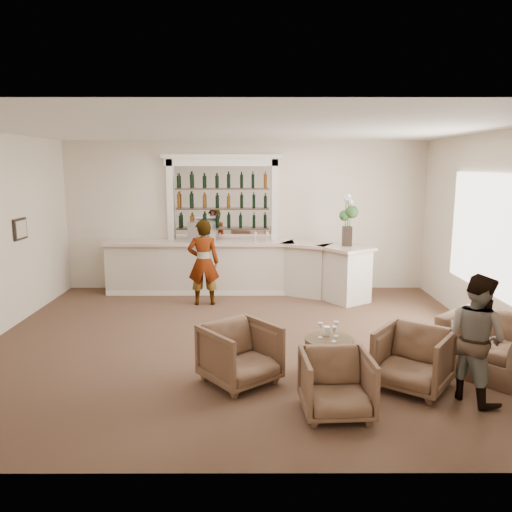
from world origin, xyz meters
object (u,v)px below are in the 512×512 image
at_px(bar_counter, 238,268).
at_px(flower_vase, 348,217).
at_px(sommelier, 203,263).
at_px(armchair_far, 492,346).
at_px(armchair_right, 413,359).
at_px(cocktail_table, 329,356).
at_px(espresso_machine, 202,232).
at_px(guest, 476,338).
at_px(armchair_left, 240,354).
at_px(armchair_center, 336,384).

xyz_separation_m(bar_counter, flower_vase, (2.26, -0.52, 1.16)).
relative_size(sommelier, armchair_far, 1.46).
xyz_separation_m(armchair_right, armchair_far, (1.21, 0.47, -0.00)).
xyz_separation_m(cocktail_table, espresso_machine, (-2.13, 4.31, 1.11)).
xyz_separation_m(bar_counter, guest, (2.98, -5.02, 0.20)).
xyz_separation_m(sommelier, espresso_machine, (-0.12, 0.89, 0.50)).
xyz_separation_m(sommelier, guest, (3.63, -4.15, -0.09)).
height_order(armchair_left, flower_vase, flower_vase).
height_order(bar_counter, armchair_left, bar_counter).
distance_m(sommelier, armchair_left, 3.81).
relative_size(sommelier, espresso_machine, 3.49).
bearing_deg(cocktail_table, armchair_right, -23.83).
bearing_deg(espresso_machine, bar_counter, 12.18).
relative_size(bar_counter, guest, 3.72).
xyz_separation_m(guest, armchair_far, (0.58, 0.77, -0.39)).
height_order(guest, flower_vase, flower_vase).
bearing_deg(bar_counter, armchair_far, -50.07).
distance_m(guest, espresso_machine, 6.31).
relative_size(armchair_far, flower_vase, 1.12).
bearing_deg(armchair_right, armchair_left, -148.13).
relative_size(bar_counter, armchair_far, 4.85).
height_order(cocktail_table, sommelier, sommelier).
distance_m(armchair_left, armchair_far, 3.39).
distance_m(guest, armchair_left, 2.86).
bearing_deg(sommelier, armchair_right, 123.52).
xyz_separation_m(bar_counter, espresso_machine, (-0.77, 0.02, 0.78)).
xyz_separation_m(cocktail_table, armchair_left, (-1.18, -0.26, 0.14)).
distance_m(cocktail_table, armchair_right, 1.09).
relative_size(bar_counter, espresso_machine, 11.60).
relative_size(cocktail_table, sommelier, 0.38).
height_order(bar_counter, sommelier, sommelier).
bearing_deg(armchair_center, bar_counter, 100.07).
relative_size(sommelier, armchair_center, 2.18).
distance_m(armchair_right, flower_vase, 4.42).
relative_size(armchair_left, espresso_machine, 1.74).
bearing_deg(armchair_far, cocktail_table, -131.95).
xyz_separation_m(sommelier, flower_vase, (2.91, 0.34, 0.88)).
bearing_deg(armchair_center, sommelier, 109.83).
bearing_deg(armchair_right, armchair_far, 57.87).
bearing_deg(armchair_left, flower_vase, 23.94).
distance_m(armchair_left, espresso_machine, 4.77).
distance_m(bar_counter, armchair_right, 5.29).
bearing_deg(bar_counter, cocktail_table, -72.37).
xyz_separation_m(armchair_left, armchair_right, (2.16, -0.18, -0.00)).
relative_size(armchair_center, flower_vase, 0.74).
xyz_separation_m(armchair_left, armchair_center, (1.10, -0.84, -0.03)).
relative_size(armchair_left, armchair_center, 1.09).
distance_m(armchair_center, espresso_machine, 5.87).
relative_size(guest, espresso_machine, 3.12).
height_order(armchair_left, armchair_right, armchair_left).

